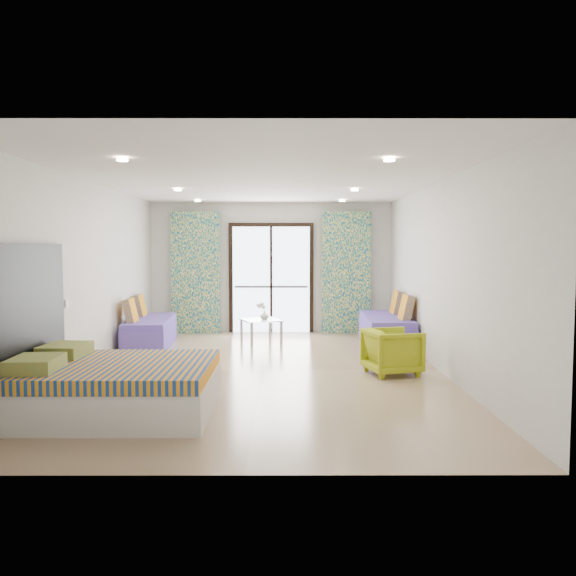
{
  "coord_description": "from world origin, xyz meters",
  "views": [
    {
      "loc": [
        0.32,
        -7.95,
        1.74
      ],
      "look_at": [
        0.34,
        0.5,
        1.15
      ],
      "focal_mm": 35.0,
      "sensor_mm": 36.0,
      "label": 1
    }
  ],
  "objects_px": {
    "bed": "(117,387)",
    "daybed_left": "(149,331)",
    "daybed_right": "(387,329)",
    "armchair": "(392,349)",
    "coffee_table": "(261,322)"
  },
  "relations": [
    {
      "from": "bed",
      "to": "daybed_left",
      "type": "relative_size",
      "value": 1.04
    },
    {
      "from": "daybed_left",
      "to": "daybed_right",
      "type": "distance_m",
      "value": 4.23
    },
    {
      "from": "bed",
      "to": "daybed_right",
      "type": "relative_size",
      "value": 0.99
    },
    {
      "from": "daybed_right",
      "to": "armchair",
      "type": "distance_m",
      "value": 2.27
    },
    {
      "from": "bed",
      "to": "daybed_right",
      "type": "distance_m",
      "value": 5.46
    },
    {
      "from": "daybed_left",
      "to": "armchair",
      "type": "height_order",
      "value": "daybed_left"
    },
    {
      "from": "daybed_right",
      "to": "armchair",
      "type": "bearing_deg",
      "value": -96.81
    },
    {
      "from": "bed",
      "to": "daybed_right",
      "type": "height_order",
      "value": "daybed_right"
    },
    {
      "from": "daybed_left",
      "to": "daybed_right",
      "type": "height_order",
      "value": "daybed_right"
    },
    {
      "from": "daybed_left",
      "to": "armchair",
      "type": "distance_m",
      "value": 4.47
    },
    {
      "from": "armchair",
      "to": "daybed_right",
      "type": "bearing_deg",
      "value": -22.96
    },
    {
      "from": "bed",
      "to": "coffee_table",
      "type": "height_order",
      "value": "coffee_table"
    },
    {
      "from": "bed",
      "to": "daybed_left",
      "type": "distance_m",
      "value": 4.09
    },
    {
      "from": "coffee_table",
      "to": "armchair",
      "type": "bearing_deg",
      "value": -53.56
    },
    {
      "from": "daybed_right",
      "to": "bed",
      "type": "bearing_deg",
      "value": -129.74
    }
  ]
}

